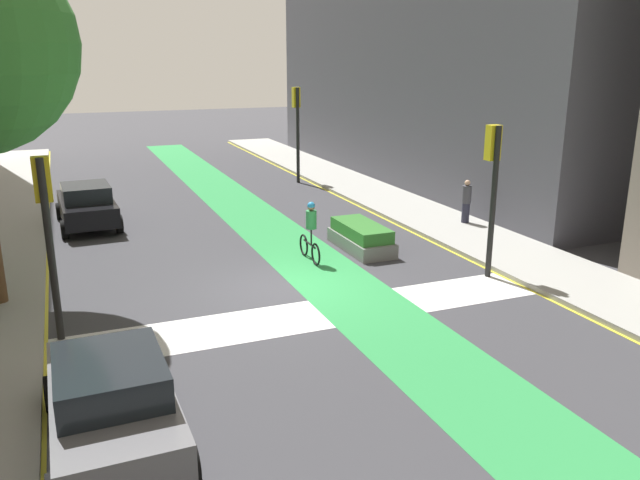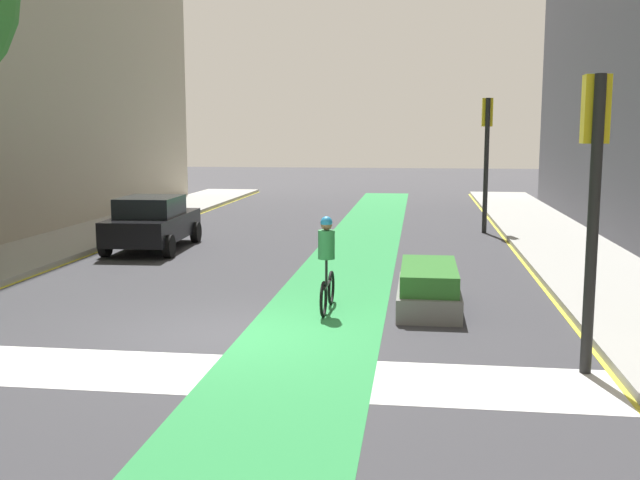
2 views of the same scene
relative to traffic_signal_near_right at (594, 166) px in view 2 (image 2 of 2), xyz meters
name	(u,v)px [view 2 (image 2 of 2)]	position (x,y,z in m)	size (l,w,h in m)	color
ground_plane	(228,335)	(-5.61, 1.12, -2.96)	(120.00, 120.00, 0.00)	#38383D
bike_lane_paint	(310,338)	(-4.20, 1.12, -2.96)	(2.40, 60.00, 0.01)	#2D8C47
crosswalk_band	(192,373)	(-5.61, -0.88, -2.96)	(12.00, 1.80, 0.01)	silver
curb_stripe_right	(594,349)	(0.39, 1.12, -2.96)	(0.16, 60.00, 0.01)	yellow
traffic_signal_near_right	(594,166)	(0.00, 0.00, 0.00)	(0.35, 0.52, 4.22)	black
traffic_signal_far_right	(487,139)	(-0.17, 15.06, 0.23)	(0.35, 0.52, 4.57)	black
car_black_left_far	(152,222)	(-10.18, 9.96, -2.16)	(2.18, 4.28, 1.57)	black
cyclist_in_lane	(327,262)	(-4.14, 3.05, -1.99)	(0.32, 1.73, 1.86)	black
median_planter	(429,288)	(-2.20, 3.58, -2.56)	(1.19, 2.80, 0.85)	slate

